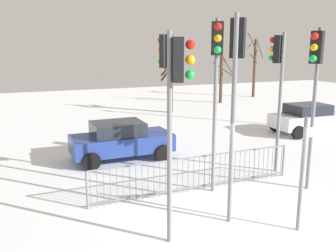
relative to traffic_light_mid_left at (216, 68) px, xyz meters
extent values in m
plane|color=white|center=(-0.39, -1.96, -3.67)|extent=(60.00, 60.00, 0.00)
cylinder|color=slate|center=(0.06, 0.12, -1.16)|extent=(0.11, 0.11, 5.03)
cube|color=black|center=(-0.01, -0.02, 0.81)|extent=(0.38, 0.34, 0.90)
sphere|color=red|center=(-0.12, -0.25, 1.11)|extent=(0.20, 0.20, 0.20)
sphere|color=orange|center=(-0.12, -0.25, 0.81)|extent=(0.20, 0.20, 0.20)
sphere|color=green|center=(-0.12, -0.25, 0.51)|extent=(0.20, 0.20, 0.20)
cylinder|color=slate|center=(-2.26, -2.09, -1.39)|extent=(0.11, 0.11, 4.55)
cube|color=black|center=(-2.10, -2.15, 0.33)|extent=(0.31, 0.37, 0.90)
sphere|color=red|center=(-1.86, -2.23, 0.63)|extent=(0.20, 0.20, 0.20)
sphere|color=orange|center=(-1.86, -2.23, 0.33)|extent=(0.20, 0.20, 0.20)
sphere|color=green|center=(-1.86, -2.23, 0.03)|extent=(0.20, 0.20, 0.20)
cylinder|color=slate|center=(-1.25, 0.37, -1.33)|extent=(0.11, 0.11, 4.69)
cube|color=black|center=(-1.29, 0.53, 0.46)|extent=(0.36, 0.28, 0.90)
sphere|color=red|center=(-1.34, 0.78, 0.76)|extent=(0.20, 0.20, 0.20)
sphere|color=orange|center=(-1.34, 0.78, 0.46)|extent=(0.20, 0.20, 0.20)
sphere|color=green|center=(-1.34, 0.78, 0.16)|extent=(0.20, 0.20, 0.20)
cylinder|color=slate|center=(-0.51, -1.76, -1.17)|extent=(0.11, 0.11, 5.00)
cube|color=black|center=(-0.39, -1.65, 0.78)|extent=(0.38, 0.38, 0.90)
sphere|color=red|center=(-0.21, -1.48, 1.08)|extent=(0.20, 0.20, 0.20)
sphere|color=orange|center=(-0.21, -1.48, 0.78)|extent=(0.20, 0.20, 0.20)
sphere|color=green|center=(-0.21, -1.48, 0.48)|extent=(0.20, 0.20, 0.20)
cylinder|color=slate|center=(2.83, -0.79, -1.28)|extent=(0.11, 0.11, 4.79)
cube|color=black|center=(2.69, -0.87, 0.57)|extent=(0.35, 0.39, 0.90)
sphere|color=red|center=(2.47, -0.99, 0.87)|extent=(0.20, 0.20, 0.20)
sphere|color=orange|center=(2.47, -0.99, 0.57)|extent=(0.20, 0.20, 0.20)
sphere|color=green|center=(2.47, -0.99, 0.27)|extent=(0.20, 0.20, 0.20)
cylinder|color=slate|center=(2.96, 0.88, -1.31)|extent=(0.11, 0.11, 4.72)
cube|color=black|center=(2.90, 1.04, 0.50)|extent=(0.38, 0.32, 0.90)
sphere|color=red|center=(2.80, 1.27, 0.80)|extent=(0.20, 0.20, 0.20)
sphere|color=orange|center=(2.80, 1.27, 0.50)|extent=(0.20, 0.20, 0.20)
sphere|color=green|center=(2.80, 1.27, 0.20)|extent=(0.20, 0.20, 0.20)
cylinder|color=slate|center=(0.76, -2.76, -2.30)|extent=(0.09, 0.09, 2.73)
cube|color=white|center=(1.14, -2.86, -1.29)|extent=(0.69, 0.20, 0.22)
cube|color=slate|center=(-0.39, 0.34, -2.62)|extent=(6.54, 0.19, 0.04)
cube|color=slate|center=(-0.39, 0.34, -3.55)|extent=(6.54, 0.19, 0.04)
cylinder|color=slate|center=(-3.57, 0.27, -3.15)|extent=(0.02, 0.02, 1.05)
cylinder|color=slate|center=(-3.39, 0.27, -3.15)|extent=(0.02, 0.02, 1.05)
cylinder|color=slate|center=(-3.20, 0.28, -3.15)|extent=(0.02, 0.02, 1.05)
cylinder|color=slate|center=(-3.02, 0.28, -3.15)|extent=(0.02, 0.02, 1.05)
cylinder|color=slate|center=(-2.84, 0.29, -3.15)|extent=(0.02, 0.02, 1.05)
cylinder|color=slate|center=(-2.66, 0.29, -3.15)|extent=(0.02, 0.02, 1.05)
cylinder|color=slate|center=(-2.48, 0.29, -3.15)|extent=(0.02, 0.02, 1.05)
cylinder|color=slate|center=(-2.30, 0.30, -3.15)|extent=(0.02, 0.02, 1.05)
cylinder|color=slate|center=(-2.11, 0.30, -3.15)|extent=(0.02, 0.02, 1.05)
cylinder|color=slate|center=(-1.93, 0.31, -3.15)|extent=(0.02, 0.02, 1.05)
cylinder|color=slate|center=(-1.75, 0.31, -3.15)|extent=(0.02, 0.02, 1.05)
cylinder|color=slate|center=(-1.57, 0.32, -3.15)|extent=(0.02, 0.02, 1.05)
cylinder|color=slate|center=(-1.39, 0.32, -3.15)|extent=(0.02, 0.02, 1.05)
cylinder|color=slate|center=(-1.21, 0.32, -3.15)|extent=(0.02, 0.02, 1.05)
cylinder|color=slate|center=(-1.02, 0.33, -3.15)|extent=(0.02, 0.02, 1.05)
cylinder|color=slate|center=(-0.84, 0.33, -3.15)|extent=(0.02, 0.02, 1.05)
cylinder|color=slate|center=(-0.66, 0.34, -3.15)|extent=(0.02, 0.02, 1.05)
cylinder|color=slate|center=(-0.48, 0.34, -3.15)|extent=(0.02, 0.02, 1.05)
cylinder|color=slate|center=(-0.30, 0.35, -3.15)|extent=(0.02, 0.02, 1.05)
cylinder|color=slate|center=(-0.11, 0.35, -3.15)|extent=(0.02, 0.02, 1.05)
cylinder|color=slate|center=(0.07, 0.35, -3.15)|extent=(0.02, 0.02, 1.05)
cylinder|color=slate|center=(0.25, 0.36, -3.15)|extent=(0.02, 0.02, 1.05)
cylinder|color=slate|center=(0.43, 0.36, -3.15)|extent=(0.02, 0.02, 1.05)
cylinder|color=slate|center=(0.61, 0.37, -3.15)|extent=(0.02, 0.02, 1.05)
cylinder|color=slate|center=(0.79, 0.37, -3.15)|extent=(0.02, 0.02, 1.05)
cylinder|color=slate|center=(0.98, 0.38, -3.15)|extent=(0.02, 0.02, 1.05)
cylinder|color=slate|center=(1.16, 0.38, -3.15)|extent=(0.02, 0.02, 1.05)
cylinder|color=slate|center=(1.34, 0.38, -3.15)|extent=(0.02, 0.02, 1.05)
cylinder|color=slate|center=(1.52, 0.39, -3.15)|extent=(0.02, 0.02, 1.05)
cylinder|color=slate|center=(1.70, 0.39, -3.15)|extent=(0.02, 0.02, 1.05)
cylinder|color=slate|center=(1.88, 0.40, -3.15)|extent=(0.02, 0.02, 1.05)
cylinder|color=slate|center=(2.07, 0.40, -3.15)|extent=(0.02, 0.02, 1.05)
cylinder|color=slate|center=(2.25, 0.41, -3.15)|extent=(0.02, 0.02, 1.05)
cylinder|color=slate|center=(2.43, 0.41, -3.15)|extent=(0.02, 0.02, 1.05)
cylinder|color=slate|center=(2.61, 0.41, -3.15)|extent=(0.02, 0.02, 1.05)
cylinder|color=slate|center=(2.79, 0.42, -3.15)|extent=(0.02, 0.02, 1.05)
cylinder|color=slate|center=(-3.66, 0.27, -3.15)|extent=(0.06, 0.06, 1.05)
cylinder|color=slate|center=(2.88, 0.42, -3.15)|extent=(0.06, 0.06, 1.05)
cube|color=silver|center=(8.20, 5.02, -3.03)|extent=(3.85, 1.80, 0.65)
cube|color=#1E232D|center=(8.05, 5.03, -2.48)|extent=(1.94, 1.55, 0.55)
cylinder|color=black|center=(9.57, 5.84, -3.35)|extent=(0.65, 0.24, 0.64)
cylinder|color=black|center=(6.87, 5.91, -3.35)|extent=(0.65, 0.24, 0.64)
cylinder|color=black|center=(6.82, 4.21, -3.35)|extent=(0.65, 0.24, 0.64)
cube|color=navy|center=(-1.64, 4.26, -3.03)|extent=(3.83, 1.77, 0.65)
cube|color=#1E232D|center=(-1.79, 4.26, -2.48)|extent=(1.93, 1.54, 0.55)
cylinder|color=black|center=(-0.31, 5.14, -3.35)|extent=(0.64, 0.23, 0.64)
cylinder|color=black|center=(-0.28, 3.44, -3.35)|extent=(0.64, 0.23, 0.64)
cylinder|color=black|center=(-3.01, 5.09, -3.35)|extent=(0.64, 0.23, 0.64)
cylinder|color=black|center=(-2.98, 3.39, -3.35)|extent=(0.64, 0.23, 0.64)
cylinder|color=#473828|center=(9.12, 15.43, -1.90)|extent=(0.25, 0.25, 3.55)
cylinder|color=#473828|center=(8.89, 15.15, 0.08)|extent=(0.66, 0.57, 1.18)
cylinder|color=#473828|center=(9.21, 14.81, -0.72)|extent=(1.31, 0.28, 1.50)
cylinder|color=#473828|center=(8.83, 14.75, -1.04)|extent=(1.43, 0.68, 1.09)
cylinder|color=#473828|center=(3.97, 13.04, -1.84)|extent=(0.36, 0.36, 3.67)
cylinder|color=#473828|center=(4.06, 12.61, -0.84)|extent=(0.98, 0.31, 1.02)
cylinder|color=#473828|center=(3.95, 13.49, -1.11)|extent=(1.01, 0.17, 1.10)
cylinder|color=#473828|center=(4.00, 13.52, -0.83)|extent=(1.06, 0.18, 1.00)
cylinder|color=#473828|center=(3.62, 13.12, -0.31)|extent=(0.32, 0.84, 1.39)
cylinder|color=#473828|center=(13.44, 17.37, -1.26)|extent=(0.23, 0.23, 4.83)
cylinder|color=#473828|center=(13.60, 16.94, 0.34)|extent=(0.94, 0.40, 1.47)
cylinder|color=#473828|center=(13.20, 17.80, 0.69)|extent=(0.93, 0.58, 0.59)
cylinder|color=#473828|center=(13.17, 17.19, -0.40)|extent=(0.45, 0.65, 0.82)
cylinder|color=#473828|center=(13.01, 17.18, 0.90)|extent=(0.48, 0.97, 1.55)
camera|label=1|loc=(-5.10, -9.05, 0.61)|focal=39.38mm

